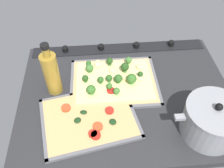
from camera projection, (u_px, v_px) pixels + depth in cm
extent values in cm
cube|color=#28282B|center=(126.00, 96.00, 96.92)|extent=(83.55, 62.70, 3.00)
cube|color=black|center=(119.00, 48.00, 114.35)|extent=(80.21, 7.00, 0.80)
cylinder|color=black|center=(171.00, 43.00, 114.83)|extent=(2.80, 2.80, 1.80)
cylinder|color=black|center=(137.00, 45.00, 113.87)|extent=(2.80, 2.80, 1.80)
cylinder|color=black|center=(101.00, 47.00, 112.91)|extent=(2.80, 2.80, 1.80)
cylinder|color=black|center=(65.00, 49.00, 111.95)|extent=(2.80, 2.80, 1.80)
cube|color=slate|center=(114.00, 83.00, 99.36)|extent=(35.77, 28.06, 0.50)
cube|color=slate|center=(112.00, 60.00, 108.03)|extent=(35.49, 1.57, 1.30)
cube|color=slate|center=(117.00, 108.00, 90.11)|extent=(35.49, 1.57, 1.30)
cube|color=slate|center=(155.00, 80.00, 99.93)|extent=(1.49, 27.70, 1.30)
cube|color=slate|center=(72.00, 84.00, 98.20)|extent=(1.49, 27.70, 1.30)
cube|color=tan|center=(114.00, 81.00, 98.81)|extent=(33.34, 25.64, 1.00)
cube|color=#EFDB8C|center=(114.00, 80.00, 98.30)|extent=(30.67, 23.08, 0.40)
cone|color=#5B9F46|center=(91.00, 93.00, 92.81)|extent=(1.96, 1.96, 1.04)
sphere|color=#386B28|center=(91.00, 90.00, 91.45)|extent=(3.55, 3.55, 3.55)
cone|color=#4D8B3F|center=(109.00, 81.00, 96.96)|extent=(1.46, 1.46, 1.25)
sphere|color=#2D5B23|center=(109.00, 78.00, 95.77)|extent=(2.65, 2.65, 2.65)
cone|color=#68AD54|center=(117.00, 93.00, 92.56)|extent=(1.40, 1.40, 1.08)
sphere|color=#427533|center=(117.00, 91.00, 91.46)|extent=(2.54, 2.54, 2.54)
cone|color=#68AD54|center=(90.00, 71.00, 101.09)|extent=(1.82, 1.82, 0.84)
sphere|color=#427533|center=(90.00, 68.00, 99.87)|extent=(3.31, 3.31, 3.31)
cone|color=#68AD54|center=(128.00, 63.00, 104.07)|extent=(1.54, 1.54, 1.30)
sphere|color=#427533|center=(129.00, 60.00, 102.82)|extent=(2.80, 2.80, 2.80)
cone|color=#4D8B3F|center=(118.00, 81.00, 96.93)|extent=(1.81, 1.81, 0.94)
sphere|color=#2D5B23|center=(118.00, 78.00, 95.68)|extent=(3.30, 3.30, 3.30)
cone|color=#427635|center=(110.00, 64.00, 103.69)|extent=(1.53, 1.53, 1.32)
sphere|color=#264C1C|center=(110.00, 61.00, 102.44)|extent=(2.78, 2.78, 2.78)
cone|color=#427635|center=(140.00, 77.00, 98.56)|extent=(1.23, 1.23, 1.25)
sphere|color=#264C1C|center=(140.00, 74.00, 97.48)|extent=(2.23, 2.23, 2.23)
cone|color=#5B9F46|center=(109.00, 88.00, 94.43)|extent=(1.28, 1.28, 0.86)
sphere|color=#386B28|center=(109.00, 86.00, 93.48)|extent=(2.33, 2.33, 2.33)
cone|color=#5B9F46|center=(131.00, 82.00, 96.52)|extent=(2.18, 2.18, 1.11)
sphere|color=#386B28|center=(132.00, 79.00, 95.02)|extent=(3.96, 3.96, 3.96)
cone|color=#4D8B3F|center=(101.00, 82.00, 96.65)|extent=(1.41, 1.41, 0.94)
sphere|color=#2D5B23|center=(101.00, 80.00, 95.60)|extent=(2.56, 2.56, 2.56)
cone|color=#427635|center=(125.00, 70.00, 100.97)|extent=(1.89, 1.89, 1.34)
sphere|color=#264C1C|center=(125.00, 67.00, 99.53)|extent=(3.43, 3.43, 3.43)
cone|color=#427635|center=(86.00, 81.00, 97.02)|extent=(1.41, 1.41, 1.13)
sphere|color=#264C1C|center=(85.00, 78.00, 95.89)|extent=(2.57, 2.57, 2.57)
cone|color=#4D8B3F|center=(89.00, 65.00, 103.41)|extent=(1.25, 1.25, 0.82)
sphere|color=#2D5B23|center=(89.00, 63.00, 102.49)|extent=(2.27, 2.27, 2.27)
ellipsoid|color=#EFDB8C|center=(140.00, 67.00, 102.57)|extent=(4.38, 4.31, 1.25)
ellipsoid|color=#EFDB8C|center=(113.00, 70.00, 101.30)|extent=(3.34, 3.92, 1.25)
ellipsoid|color=#EFDB8C|center=(92.00, 85.00, 95.82)|extent=(1.87, 2.51, 0.87)
ellipsoid|color=#EFDB8C|center=(98.00, 63.00, 103.92)|extent=(3.99, 4.88, 1.53)
ellipsoid|color=#EFDB8C|center=(127.00, 78.00, 98.11)|extent=(4.41, 3.65, 1.33)
ellipsoid|color=#EFDB8C|center=(139.00, 77.00, 98.41)|extent=(4.92, 4.80, 1.39)
cube|color=slate|center=(89.00, 119.00, 87.21)|extent=(37.61, 31.66, 0.50)
cube|color=slate|center=(83.00, 93.00, 94.99)|extent=(33.03, 7.37, 1.30)
cube|color=slate|center=(97.00, 149.00, 78.84)|extent=(33.03, 7.37, 1.30)
cube|color=slate|center=(131.00, 109.00, 89.84)|extent=(5.98, 25.69, 1.30)
cube|color=slate|center=(44.00, 129.00, 83.99)|extent=(5.98, 25.69, 1.30)
cube|color=tan|center=(89.00, 118.00, 86.69)|extent=(34.81, 28.85, 0.90)
cylinder|color=#B22319|center=(111.00, 91.00, 94.09)|extent=(3.34, 3.34, 1.00)
cylinder|color=#B22319|center=(110.00, 111.00, 87.71)|extent=(3.10, 3.10, 1.00)
cylinder|color=#D14723|center=(66.00, 108.00, 88.50)|extent=(3.42, 3.42, 1.00)
cylinder|color=#B22319|center=(93.00, 134.00, 81.11)|extent=(3.02, 3.02, 1.00)
cylinder|color=#D14723|center=(98.00, 127.00, 83.07)|extent=(3.40, 3.40, 1.00)
cylinder|color=#B22319|center=(96.00, 135.00, 80.80)|extent=(3.34, 3.34, 1.00)
ellipsoid|color=#193819|center=(113.00, 122.00, 84.53)|extent=(3.44, 3.54, 0.60)
ellipsoid|color=#193819|center=(84.00, 112.00, 87.31)|extent=(2.92, 2.38, 0.60)
ellipsoid|color=#193819|center=(78.00, 120.00, 84.95)|extent=(3.58, 3.58, 0.60)
cylinder|color=gray|center=(212.00, 121.00, 79.93)|extent=(19.12, 19.12, 11.57)
cylinder|color=gray|center=(218.00, 110.00, 75.38)|extent=(19.50, 19.50, 0.80)
sphere|color=black|center=(219.00, 107.00, 74.21)|extent=(2.40, 2.40, 2.40)
cube|color=gray|center=(180.00, 117.00, 76.55)|extent=(3.60, 2.00, 1.20)
cylinder|color=olive|center=(52.00, 74.00, 90.59)|extent=(5.98, 5.98, 17.67)
cylinder|color=olive|center=(46.00, 52.00, 82.81)|extent=(2.69, 2.69, 3.50)
cylinder|color=black|center=(45.00, 46.00, 80.94)|extent=(2.99, 2.99, 1.60)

